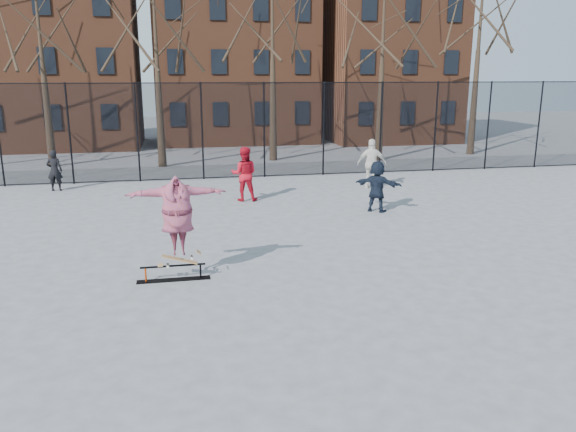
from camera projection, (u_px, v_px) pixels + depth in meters
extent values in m
plane|color=slate|center=(308.00, 289.00, 11.59)|extent=(100.00, 100.00, 0.00)
cube|color=black|center=(174.00, 280.00, 12.07)|extent=(1.56, 0.24, 0.01)
cylinder|color=#CE3E0C|center=(146.00, 275.00, 11.92)|extent=(0.04, 0.04, 0.32)
cylinder|color=black|center=(201.00, 271.00, 12.15)|extent=(0.04, 0.04, 0.32)
cylinder|color=black|center=(173.00, 266.00, 12.00)|extent=(1.38, 0.04, 0.04)
imported|color=#57388C|center=(178.00, 222.00, 11.79)|extent=(2.11, 0.65, 1.70)
imported|color=black|center=(55.00, 171.00, 21.14)|extent=(0.59, 0.41, 1.55)
imported|color=red|center=(244.00, 174.00, 19.45)|extent=(1.03, 0.87, 1.88)
imported|color=silver|center=(372.00, 164.00, 21.62)|extent=(1.20, 0.76, 1.90)
imported|color=black|center=(377.00, 186.00, 17.91)|extent=(1.51, 1.32, 1.65)
cylinder|color=black|center=(70.00, 134.00, 22.17)|extent=(0.07, 0.07, 4.00)
cylinder|color=black|center=(137.00, 133.00, 22.67)|extent=(0.07, 0.07, 4.00)
cylinder|color=black|center=(202.00, 131.00, 23.18)|extent=(0.07, 0.07, 4.00)
cylinder|color=black|center=(264.00, 130.00, 23.68)|extent=(0.07, 0.07, 4.00)
cylinder|color=black|center=(324.00, 129.00, 24.19)|extent=(0.07, 0.07, 4.00)
cylinder|color=black|center=(381.00, 128.00, 24.69)|extent=(0.07, 0.07, 4.00)
cylinder|color=black|center=(435.00, 127.00, 25.20)|extent=(0.07, 0.07, 4.00)
cylinder|color=black|center=(488.00, 126.00, 25.70)|extent=(0.07, 0.07, 4.00)
cylinder|color=black|center=(539.00, 125.00, 26.21)|extent=(0.07, 0.07, 4.00)
cube|color=black|center=(236.00, 131.00, 23.45)|extent=(34.00, 0.01, 4.00)
cylinder|color=black|center=(235.00, 83.00, 22.97)|extent=(34.00, 0.04, 0.04)
cone|color=black|center=(44.00, 118.00, 26.28)|extent=(0.40, 0.40, 4.62)
cone|color=black|center=(163.00, 118.00, 26.11)|extent=(0.40, 0.40, 4.62)
cone|color=black|center=(274.00, 115.00, 28.42)|extent=(0.40, 0.40, 4.62)
cone|color=black|center=(386.00, 115.00, 28.25)|extent=(0.40, 0.40, 4.62)
cone|color=black|center=(473.00, 112.00, 30.55)|extent=(0.40, 0.40, 4.62)
cube|color=brown|center=(58.00, 44.00, 33.06)|extent=(9.00, 7.00, 12.00)
cube|color=brown|center=(235.00, 38.00, 34.98)|extent=(10.00, 7.00, 13.00)
cube|color=brown|center=(386.00, 55.00, 37.17)|extent=(8.00, 7.00, 11.00)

